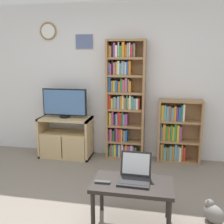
# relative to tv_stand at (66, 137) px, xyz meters

# --- Properties ---
(wall_back) EXTENTS (5.64, 0.09, 2.60)m
(wall_back) POSITION_rel_tv_stand_xyz_m (0.76, 0.29, 0.96)
(wall_back) COLOR silver
(wall_back) RESTS_ON ground_plane
(tv_stand) EXTENTS (0.89, 0.45, 0.70)m
(tv_stand) POSITION_rel_tv_stand_xyz_m (0.00, 0.00, 0.00)
(tv_stand) COLOR tan
(tv_stand) RESTS_ON ground_plane
(television) EXTENTS (0.77, 0.18, 0.50)m
(television) POSITION_rel_tv_stand_xyz_m (-0.01, 0.03, 0.60)
(television) COLOR black
(television) RESTS_ON tv_stand
(bookshelf_tall) EXTENTS (0.64, 0.25, 2.00)m
(bookshelf_tall) POSITION_rel_tv_stand_xyz_m (0.99, 0.14, 0.64)
(bookshelf_tall) COLOR #9E754C
(bookshelf_tall) RESTS_ON ground_plane
(bookshelf_short) EXTENTS (0.69, 0.25, 1.05)m
(bookshelf_short) POSITION_rel_tv_stand_xyz_m (1.87, 0.14, 0.15)
(bookshelf_short) COLOR #9E754C
(bookshelf_short) RESTS_ON ground_plane
(coffee_table) EXTENTS (0.83, 0.47, 0.47)m
(coffee_table) POSITION_rel_tv_stand_xyz_m (1.36, -1.68, 0.06)
(coffee_table) COLOR black
(coffee_table) RESTS_ON ground_plane
(laptop) EXTENTS (0.33, 0.31, 0.28)m
(laptop) POSITION_rel_tv_stand_xyz_m (1.37, -1.61, 0.19)
(laptop) COLOR #232326
(laptop) RESTS_ON coffee_table
(remote_near_laptop) EXTENTS (0.16, 0.05, 0.02)m
(remote_near_laptop) POSITION_rel_tv_stand_xyz_m (1.06, -1.74, 0.13)
(remote_near_laptop) COLOR #38383A
(remote_near_laptop) RESTS_ON coffee_table
(cat) EXTENTS (0.41, 0.36, 0.24)m
(cat) POSITION_rel_tv_stand_xyz_m (2.21, -1.48, -0.25)
(cat) COLOR slate
(cat) RESTS_ON ground_plane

